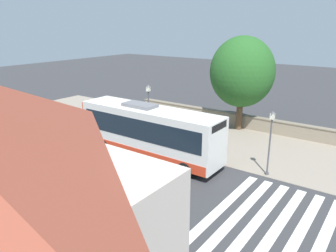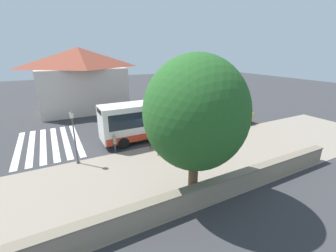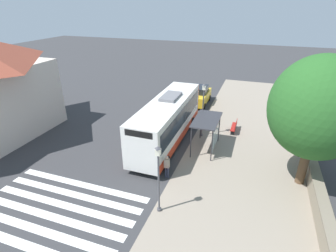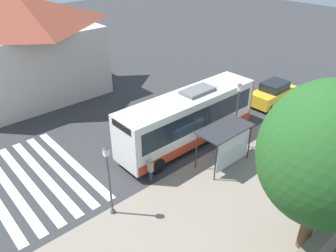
# 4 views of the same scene
# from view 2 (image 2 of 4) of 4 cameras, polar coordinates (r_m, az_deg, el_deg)

# --- Properties ---
(ground_plane) EXTENTS (120.00, 120.00, 0.00)m
(ground_plane) POSITION_cam_2_polar(r_m,az_deg,el_deg) (20.25, -3.74, -5.00)
(ground_plane) COLOR #353538
(ground_plane) RESTS_ON ground
(sidewalk_plaza) EXTENTS (9.00, 44.00, 0.02)m
(sidewalk_plaza) POSITION_cam_2_polar(r_m,az_deg,el_deg) (16.65, 2.79, -10.45)
(sidewalk_plaza) COLOR gray
(sidewalk_plaza) RESTS_ON ground
(crosswalk_stripes) EXTENTS (9.00, 5.25, 0.01)m
(crosswalk_stripes) POSITION_cam_2_polar(r_m,az_deg,el_deg) (23.42, -27.99, -3.89)
(crosswalk_stripes) COLOR silver
(crosswalk_stripes) RESTS_ON ground
(stone_wall) EXTENTS (0.60, 20.00, 1.19)m
(stone_wall) POSITION_cam_2_polar(r_m,az_deg,el_deg) (13.55, 11.92, -15.41)
(stone_wall) COLOR gray
(stone_wall) RESTS_ON ground
(background_building) EXTENTS (8.40, 11.58, 8.55)m
(background_building) POSITION_cam_2_polar(r_m,az_deg,el_deg) (33.91, -21.14, 11.12)
(background_building) COLOR beige
(background_building) RESTS_ON ground
(bus) EXTENTS (2.61, 10.50, 3.78)m
(bus) POSITION_cam_2_polar(r_m,az_deg,el_deg) (21.60, -3.04, 2.06)
(bus) COLOR silver
(bus) RESTS_ON ground
(bus_shelter) EXTENTS (1.82, 3.48, 2.55)m
(bus_shelter) POSITION_cam_2_polar(r_m,az_deg,el_deg) (18.69, 0.99, 0.00)
(bus_shelter) COLOR #2D2D33
(bus_shelter) RESTS_ON ground
(pedestrian) EXTENTS (0.34, 0.22, 1.61)m
(pedestrian) POSITION_cam_2_polar(r_m,az_deg,el_deg) (19.12, -13.42, -3.90)
(pedestrian) COLOR #2D3347
(pedestrian) RESTS_ON ground
(bench) EXTENTS (0.40, 1.90, 0.88)m
(bench) POSITION_cam_2_polar(r_m,az_deg,el_deg) (20.10, 12.85, -4.13)
(bench) COLOR maroon
(bench) RESTS_ON ground
(street_lamp_near) EXTENTS (0.28, 0.28, 4.60)m
(street_lamp_near) POSITION_cam_2_polar(r_m,az_deg,el_deg) (20.30, 4.83, 3.18)
(street_lamp_near) COLOR #4C4C51
(street_lamp_near) RESTS_ON ground
(street_lamp_far) EXTENTS (0.28, 0.28, 4.08)m
(street_lamp_far) POSITION_cam_2_polar(r_m,az_deg,el_deg) (17.59, -22.76, -1.70)
(street_lamp_far) COLOR #4C4C51
(street_lamp_far) RESTS_ON ground
(shade_tree) EXTENTS (5.43, 5.43, 8.06)m
(shade_tree) POSITION_cam_2_polar(r_m,az_deg,el_deg) (11.54, 7.04, 3.20)
(shade_tree) COLOR brown
(shade_tree) RESTS_ON ground
(parked_car_behind_bus) EXTENTS (1.98, 4.37, 1.95)m
(parked_car_behind_bus) POSITION_cam_2_polar(r_m,az_deg,el_deg) (26.94, 16.27, 2.46)
(parked_car_behind_bus) COLOR gold
(parked_car_behind_bus) RESTS_ON ground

